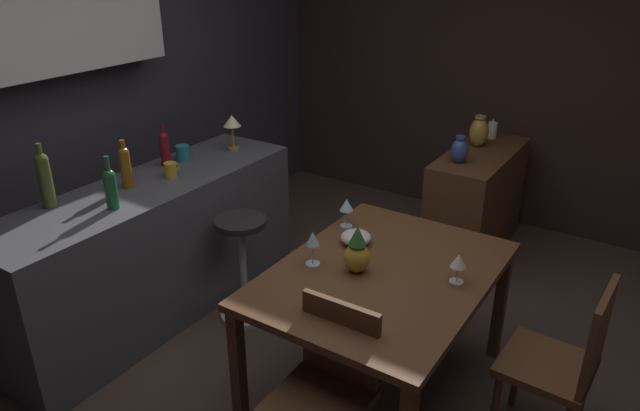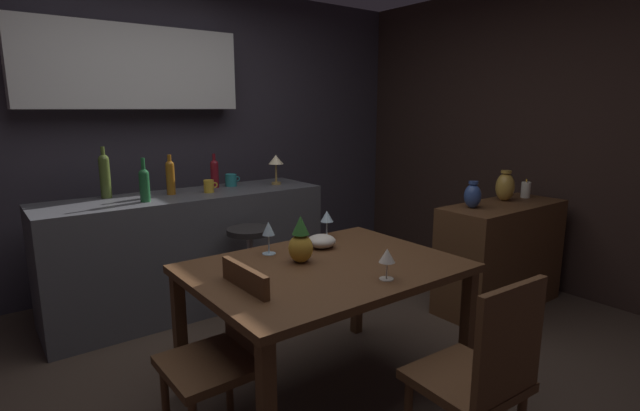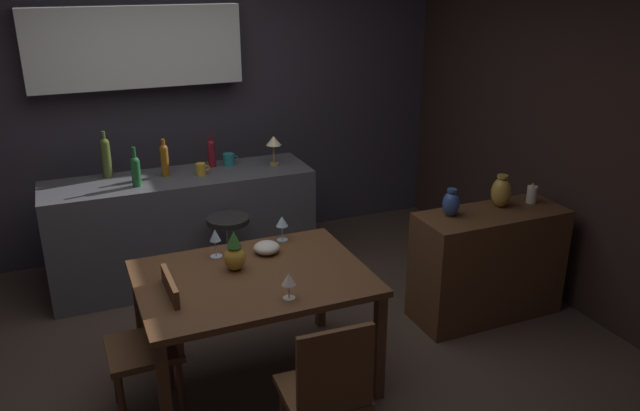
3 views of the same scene
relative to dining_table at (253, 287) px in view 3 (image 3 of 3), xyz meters
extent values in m
plane|color=#47382D|center=(0.01, 0.22, -0.66)|extent=(9.00, 9.00, 0.00)
cube|color=#38333D|center=(0.01, 2.32, 0.64)|extent=(5.20, 0.10, 2.60)
cube|color=white|center=(-0.29, 2.20, 1.19)|extent=(1.70, 0.32, 0.64)
cube|color=#33231E|center=(2.56, 0.52, 0.64)|extent=(0.10, 4.40, 2.60)
cube|color=#56351E|center=(0.00, 0.00, 0.06)|extent=(1.35, 1.00, 0.04)
cube|color=#56351E|center=(-0.63, 0.45, -0.31)|extent=(0.06, 0.06, 0.70)
cube|color=#56351E|center=(0.63, 0.45, -0.31)|extent=(0.06, 0.06, 0.70)
cube|color=#56351E|center=(-0.63, -0.45, -0.31)|extent=(0.06, 0.06, 0.70)
cube|color=#56351E|center=(0.63, -0.45, -0.31)|extent=(0.06, 0.06, 0.70)
cube|color=#4C4C51|center=(-0.12, 1.57, -0.21)|extent=(2.10, 0.60, 0.90)
cube|color=#56351E|center=(1.82, 0.12, -0.25)|extent=(1.10, 0.44, 0.82)
cube|color=#56351E|center=(-0.67, -0.05, -0.23)|extent=(0.40, 0.40, 0.04)
cube|color=#56351E|center=(-0.49, -0.05, -0.02)|extent=(0.03, 0.38, 0.42)
cylinder|color=#56351E|center=(-0.83, -0.21, -0.46)|extent=(0.04, 0.04, 0.41)
cylinder|color=#56351E|center=(-0.83, 0.11, -0.46)|extent=(0.04, 0.04, 0.41)
cylinder|color=#56351E|center=(-0.51, -0.21, -0.46)|extent=(0.04, 0.04, 0.41)
cylinder|color=#56351E|center=(-0.51, 0.11, -0.46)|extent=(0.04, 0.04, 0.41)
cube|color=#56351E|center=(0.10, -0.82, -0.22)|extent=(0.42, 0.42, 0.04)
cube|color=#56351E|center=(0.09, -1.00, 0.02)|extent=(0.38, 0.05, 0.47)
cylinder|color=#56351E|center=(0.27, -0.67, -0.45)|extent=(0.04, 0.04, 0.42)
cylinder|color=#262323|center=(0.13, 1.05, 0.02)|extent=(0.32, 0.32, 0.04)
cylinder|color=silver|center=(0.13, 1.05, -0.32)|extent=(0.04, 0.04, 0.66)
cylinder|color=silver|center=(0.13, 1.05, -0.65)|extent=(0.34, 0.34, 0.03)
cylinder|color=silver|center=(-0.13, 0.34, 0.08)|extent=(0.08, 0.08, 0.00)
cylinder|color=silver|center=(-0.13, 0.34, 0.14)|extent=(0.01, 0.01, 0.11)
cone|color=silver|center=(-0.13, 0.34, 0.23)|extent=(0.07, 0.07, 0.08)
cylinder|color=silver|center=(0.10, -0.35, 0.08)|extent=(0.07, 0.07, 0.00)
cylinder|color=silver|center=(0.10, -0.35, 0.12)|extent=(0.01, 0.01, 0.08)
cone|color=silver|center=(0.10, -0.35, 0.20)|extent=(0.08, 0.08, 0.07)
cylinder|color=silver|center=(0.34, 0.42, 0.08)|extent=(0.07, 0.07, 0.00)
cylinder|color=silver|center=(0.34, 0.42, 0.13)|extent=(0.01, 0.01, 0.10)
cone|color=silver|center=(0.34, 0.42, 0.21)|extent=(0.08, 0.08, 0.07)
ellipsoid|color=gold|center=(-0.07, 0.11, 0.15)|extent=(0.13, 0.13, 0.15)
cone|color=#2D6B28|center=(-0.07, 0.11, 0.28)|extent=(0.09, 0.09, 0.10)
ellipsoid|color=beige|center=(0.18, 0.26, 0.12)|extent=(0.17, 0.17, 0.08)
cylinder|color=#8C5114|center=(-0.21, 1.62, 0.35)|extent=(0.06, 0.06, 0.22)
sphere|color=#8C5114|center=(-0.21, 1.62, 0.46)|extent=(0.06, 0.06, 0.06)
cylinder|color=#8C5114|center=(-0.21, 1.62, 0.51)|extent=(0.03, 0.03, 0.06)
cylinder|color=maroon|center=(0.19, 1.72, 0.34)|extent=(0.06, 0.06, 0.19)
sphere|color=maroon|center=(0.19, 1.72, 0.43)|extent=(0.06, 0.06, 0.06)
cylinder|color=maroon|center=(0.19, 1.72, 0.48)|extent=(0.02, 0.02, 0.06)
cylinder|color=#1E592D|center=(-0.46, 1.45, 0.34)|extent=(0.07, 0.07, 0.19)
sphere|color=#1E592D|center=(-0.46, 1.45, 0.43)|extent=(0.07, 0.07, 0.07)
cylinder|color=#1E592D|center=(-0.46, 1.45, 0.50)|extent=(0.03, 0.03, 0.09)
cylinder|color=#475623|center=(-0.64, 1.76, 0.38)|extent=(0.07, 0.07, 0.28)
sphere|color=#475623|center=(-0.64, 1.76, 0.52)|extent=(0.07, 0.07, 0.07)
cylinder|color=#475623|center=(-0.64, 1.76, 0.57)|extent=(0.03, 0.03, 0.07)
cylinder|color=gold|center=(0.05, 1.53, 0.29)|extent=(0.08, 0.08, 0.10)
torus|color=gold|center=(0.10, 1.53, 0.29)|extent=(0.05, 0.01, 0.05)
cylinder|color=teal|center=(0.33, 1.70, 0.29)|extent=(0.09, 0.09, 0.10)
torus|color=teal|center=(0.38, 1.70, 0.29)|extent=(0.05, 0.01, 0.05)
cylinder|color=#A58447|center=(0.67, 1.55, 0.25)|extent=(0.08, 0.08, 0.02)
cylinder|color=#A58447|center=(0.67, 1.55, 0.34)|extent=(0.02, 0.02, 0.15)
cone|color=beige|center=(0.67, 1.55, 0.45)|extent=(0.12, 0.12, 0.08)
cylinder|color=white|center=(2.20, 0.17, 0.22)|extent=(0.07, 0.07, 0.13)
ellipsoid|color=yellow|center=(2.20, 0.17, 0.30)|extent=(0.01, 0.01, 0.03)
ellipsoid|color=#B78C38|center=(1.94, 0.20, 0.27)|extent=(0.14, 0.14, 0.22)
cylinder|color=#B78C38|center=(1.94, 0.20, 0.39)|extent=(0.08, 0.08, 0.02)
ellipsoid|color=#334C8C|center=(1.51, 0.19, 0.25)|extent=(0.12, 0.12, 0.18)
cylinder|color=#334C8C|center=(1.51, 0.19, 0.35)|extent=(0.07, 0.07, 0.02)
camera|label=1|loc=(-2.29, -1.11, 1.58)|focal=32.57mm
camera|label=2|loc=(-1.44, -1.87, 0.88)|focal=26.70mm
camera|label=3|loc=(-0.93, -3.24, 1.79)|focal=35.34mm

